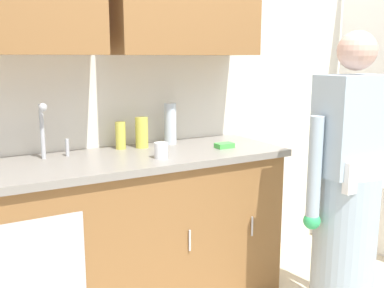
% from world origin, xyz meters
% --- Properties ---
extents(kitchen_wall_with_uppers, '(4.80, 0.44, 2.70)m').
position_xyz_m(kitchen_wall_with_uppers, '(-0.14, 0.99, 1.48)').
color(kitchen_wall_with_uppers, silver).
rests_on(kitchen_wall_with_uppers, ground).
extents(counter_cabinet, '(1.90, 0.62, 0.90)m').
position_xyz_m(counter_cabinet, '(-0.55, 0.70, 0.45)').
color(counter_cabinet, brown).
rests_on(counter_cabinet, ground).
extents(countertop, '(1.96, 0.66, 0.04)m').
position_xyz_m(countertop, '(-0.55, 0.70, 0.92)').
color(countertop, gray).
rests_on(countertop, counter_cabinet).
extents(sink, '(0.50, 0.36, 0.35)m').
position_xyz_m(sink, '(-0.89, 0.71, 0.93)').
color(sink, '#B7BABF').
rests_on(sink, counter_cabinet).
extents(person_at_sink, '(0.55, 0.34, 1.62)m').
position_xyz_m(person_at_sink, '(0.47, -0.04, 0.69)').
color(person_at_sink, white).
rests_on(person_at_sink, ground).
extents(bottle_cleaner_spray, '(0.08, 0.08, 0.19)m').
position_xyz_m(bottle_cleaner_spray, '(-0.33, 0.87, 1.03)').
color(bottle_cleaner_spray, '#D8D14C').
rests_on(bottle_cleaner_spray, countertop).
extents(bottle_water_short, '(0.06, 0.06, 0.17)m').
position_xyz_m(bottle_water_short, '(-0.46, 0.89, 1.02)').
color(bottle_water_short, '#D8D14C').
rests_on(bottle_water_short, countertop).
extents(bottle_water_tall, '(0.08, 0.08, 0.26)m').
position_xyz_m(bottle_water_tall, '(-0.13, 0.89, 1.07)').
color(bottle_water_tall, silver).
rests_on(bottle_water_tall, countertop).
extents(cup_by_sink, '(0.08, 0.08, 0.09)m').
position_xyz_m(cup_by_sink, '(-0.36, 0.55, 0.98)').
color(cup_by_sink, white).
rests_on(cup_by_sink, countertop).
extents(sponge, '(0.11, 0.07, 0.03)m').
position_xyz_m(sponge, '(0.10, 0.61, 0.96)').
color(sponge, '#4CBF4C').
rests_on(sponge, countertop).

